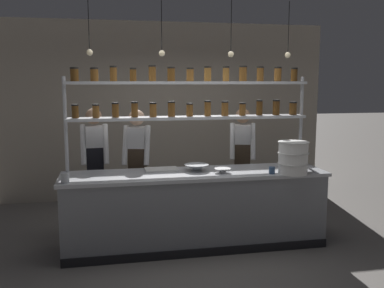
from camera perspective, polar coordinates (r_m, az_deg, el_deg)
The scene contains 14 objects.
ground_plane at distance 5.43m, azimuth 0.37°, elevation -13.32°, with size 40.00×40.00×0.00m, color slate.
back_wall at distance 7.44m, azimuth -3.36°, elevation 4.43°, with size 5.58×0.12×3.00m, color #9E9384.
prep_counter at distance 5.28m, azimuth 0.38°, elevation -8.69°, with size 3.18×0.76×0.92m.
spice_shelf_unit at distance 5.38m, azimuth -0.15°, elevation 5.68°, with size 3.06×0.28×2.20m.
chef_left at distance 5.83m, azimuth -12.80°, elevation -2.26°, with size 0.37×0.30×1.66m.
chef_center at distance 5.74m, azimuth -7.30°, elevation -2.42°, with size 0.41×0.34×1.64m.
chef_right at distance 6.17m, azimuth 6.71°, elevation -1.74°, with size 0.41×0.34×1.63m.
container_stack at distance 5.19m, azimuth 13.33°, elevation -1.78°, with size 0.36×0.36×0.38m.
cutting_board at distance 5.28m, azimuth -4.10°, elevation -3.41°, with size 0.40×0.26×0.02m.
prep_bowl_near_left at distance 5.23m, azimuth 0.60°, elevation -3.18°, with size 0.30×0.30×0.08m.
prep_bowl_center_front at distance 5.14m, azimuth 4.11°, elevation -3.56°, with size 0.20×0.20×0.05m.
serving_cup_front at distance 4.82m, azimuth -16.58°, elevation -4.35°, with size 0.09×0.09×0.11m.
serving_cup_by_board at distance 5.16m, azimuth 10.61°, elevation -3.46°, with size 0.07×0.07×0.08m.
pendant_light_row at distance 5.06m, azimuth 0.41°, elevation 12.31°, with size 2.41×0.07×0.66m.
Camera 1 is at (-1.02, -4.95, 2.00)m, focal length 40.00 mm.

